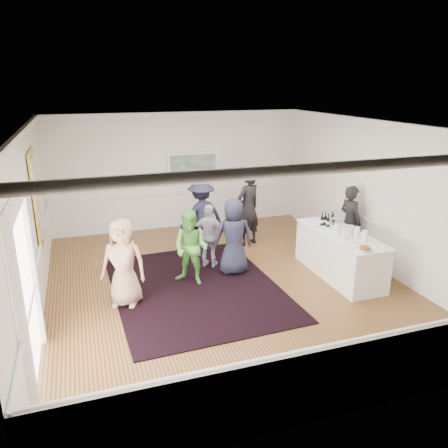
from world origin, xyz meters
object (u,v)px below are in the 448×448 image
object	(u,v)px
guest_green	(191,248)
guest_dark_b	(248,208)
serving_table	(339,254)
guest_lilac	(210,236)
guest_dark_a	(201,216)
nut_bowl	(365,249)
guest_tan	(123,263)
ice_bucket	(336,224)
bartender	(350,222)
guest_navy	(234,237)

from	to	relation	value
guest_green	guest_dark_b	bearing A→B (deg)	83.34
serving_table	guest_lilac	world-z (taller)	guest_lilac
guest_dark_a	nut_bowl	xyz separation A→B (m)	(2.22, -3.36, 0.11)
serving_table	guest_tan	bearing A→B (deg)	177.97
ice_bucket	guest_dark_a	bearing A→B (deg)	138.46
serving_table	ice_bucket	size ratio (longest dim) A/B	9.08
guest_dark_b	ice_bucket	bearing A→B (deg)	96.15
bartender	guest_dark_a	xyz separation A→B (m)	(-3.13, 1.55, 0.02)
guest_green	guest_navy	world-z (taller)	guest_navy
guest_lilac	guest_dark_b	bearing A→B (deg)	-107.76
nut_bowl	serving_table	bearing A→B (deg)	81.88
bartender	nut_bowl	size ratio (longest dim) A/B	6.76
serving_table	bartender	xyz separation A→B (m)	(0.77, 0.81, 0.38)
guest_lilac	ice_bucket	world-z (taller)	guest_lilac
guest_tan	guest_green	world-z (taller)	guest_tan
guest_tan	nut_bowl	world-z (taller)	guest_tan
serving_table	ice_bucket	distance (m)	0.64
guest_tan	guest_navy	size ratio (longest dim) A/B	1.01
guest_green	guest_lilac	world-z (taller)	guest_green
bartender	ice_bucket	distance (m)	0.96
guest_tan	guest_dark_b	xyz separation A→B (m)	(3.32, 2.24, 0.12)
guest_tan	guest_green	xyz separation A→B (m)	(1.39, 0.49, -0.06)
guest_tan	guest_navy	bearing A→B (deg)	39.35
guest_dark_b	guest_navy	distance (m)	1.81
bartender	guest_green	world-z (taller)	bartender
guest_dark_b	bartender	bearing A→B (deg)	118.05
serving_table	guest_tan	world-z (taller)	guest_tan
guest_lilac	serving_table	bearing A→B (deg)	-174.83
guest_tan	guest_navy	distance (m)	2.48
guest_dark_a	guest_navy	xyz separation A→B (m)	(0.28, -1.51, -0.06)
guest_lilac	guest_dark_a	distance (m)	1.05
guest_lilac	guest_navy	xyz separation A→B (m)	(0.39, -0.48, 0.11)
serving_table	ice_bucket	world-z (taller)	ice_bucket
guest_green	guest_dark_a	distance (m)	1.86
serving_table	bartender	world-z (taller)	bartender
ice_bucket	serving_table	bearing A→B (deg)	-95.61
guest_dark_a	guest_dark_b	world-z (taller)	guest_dark_b
bartender	guest_dark_b	distance (m)	2.48
guest_green	ice_bucket	world-z (taller)	guest_green
guest_tan	nut_bowl	distance (m)	4.47
bartender	guest_dark_b	bearing A→B (deg)	41.85
bartender	guest_green	xyz separation A→B (m)	(-3.83, -0.17, -0.10)
guest_tan	guest_navy	xyz separation A→B (m)	(2.38, 0.69, -0.01)
guest_green	guest_dark_b	size ratio (longest dim) A/B	0.80
guest_green	guest_dark_a	size ratio (longest dim) A/B	0.87
guest_dark_a	guest_lilac	bearing A→B (deg)	69.68
serving_table	nut_bowl	world-z (taller)	nut_bowl
guest_navy	ice_bucket	size ratio (longest dim) A/B	6.36
guest_dark_b	guest_navy	xyz separation A→B (m)	(-0.94, -1.54, -0.13)
guest_tan	ice_bucket	distance (m)	4.49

